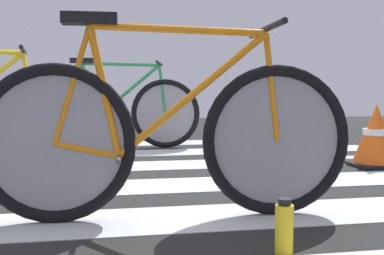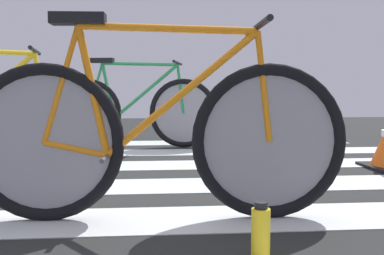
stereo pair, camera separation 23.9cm
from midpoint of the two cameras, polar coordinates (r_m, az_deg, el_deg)
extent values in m
cube|color=#232524|center=(2.81, -9.26, -7.76)|extent=(18.00, 14.00, 0.02)
cube|color=silver|center=(2.11, -6.99, -11.57)|extent=(5.20, 0.44, 0.00)
cube|color=silver|center=(2.85, -11.24, -7.36)|extent=(5.20, 0.44, 0.00)
cube|color=silver|center=(3.59, -7.96, -4.81)|extent=(5.20, 0.44, 0.00)
cube|color=silver|center=(4.33, -6.14, -3.18)|extent=(5.20, 0.44, 0.00)
cube|color=silver|center=(5.12, -8.07, -1.99)|extent=(5.20, 0.44, 0.00)
torus|color=black|center=(2.11, -14.95, -1.84)|extent=(0.72, 0.08, 0.72)
torus|color=black|center=(2.14, 12.84, -1.71)|extent=(0.72, 0.08, 0.72)
cylinder|color=gray|center=(2.11, -14.95, -1.84)|extent=(0.61, 0.03, 0.61)
cylinder|color=gray|center=(2.14, 12.84, -1.71)|extent=(0.61, 0.03, 0.61)
cylinder|color=orange|center=(2.07, 0.43, 12.36)|extent=(0.80, 0.07, 0.05)
cylinder|color=orange|center=(2.05, 2.10, 4.30)|extent=(0.70, 0.06, 0.59)
cylinder|color=orange|center=(2.06, -9.09, 4.52)|extent=(0.15, 0.04, 0.59)
cylinder|color=orange|center=(2.09, -11.18, -2.66)|extent=(0.29, 0.04, 0.09)
cylinder|color=orange|center=(2.08, -12.94, 5.29)|extent=(0.19, 0.03, 0.53)
cylinder|color=orange|center=(2.12, 12.18, 5.02)|extent=(0.09, 0.03, 0.50)
cube|color=black|center=(2.09, -10.88, 13.29)|extent=(0.24, 0.10, 0.05)
cylinder|color=black|center=(2.13, 11.51, 12.32)|extent=(0.05, 0.52, 0.03)
cylinder|color=#4C4C51|center=(2.08, -7.33, -3.49)|extent=(0.03, 0.34, 0.02)
torus|color=black|center=(3.44, -16.06, 0.60)|extent=(0.72, 0.15, 0.72)
cylinder|color=gray|center=(3.44, -16.06, 0.60)|extent=(0.60, 0.08, 0.61)
cylinder|color=yellow|center=(3.44, -16.66, 4.76)|extent=(0.09, 0.04, 0.50)
cylinder|color=black|center=(3.45, -17.26, 9.23)|extent=(0.09, 0.52, 0.03)
torus|color=black|center=(4.91, -11.55, 1.86)|extent=(0.71, 0.20, 0.72)
torus|color=black|center=(4.70, 0.37, 1.82)|extent=(0.71, 0.20, 0.72)
cylinder|color=gray|center=(4.91, -11.55, 1.86)|extent=(0.60, 0.13, 0.61)
cylinder|color=gray|center=(4.70, 0.37, 1.82)|extent=(0.60, 0.13, 0.61)
cylinder|color=#288B4A|center=(4.77, -5.19, 7.98)|extent=(0.79, 0.19, 0.05)
cylinder|color=#288B4A|center=(4.75, -4.45, 4.50)|extent=(0.69, 0.17, 0.59)
cylinder|color=#288B4A|center=(4.84, -9.12, 4.57)|extent=(0.16, 0.06, 0.59)
cylinder|color=#288B4A|center=(4.87, -9.98, 1.50)|extent=(0.29, 0.08, 0.09)
cylinder|color=#288B4A|center=(4.88, -10.71, 4.90)|extent=(0.19, 0.06, 0.53)
cylinder|color=#288B4A|center=(4.69, 0.00, 4.88)|extent=(0.09, 0.05, 0.50)
cube|color=black|center=(4.87, -9.85, 8.33)|extent=(0.25, 0.14, 0.05)
cylinder|color=black|center=(4.71, -0.36, 8.17)|extent=(0.13, 0.52, 0.03)
cylinder|color=#4C4C51|center=(4.84, -8.39, 1.14)|extent=(0.09, 0.34, 0.02)
cylinder|color=gold|center=(1.67, 12.75, -12.87)|extent=(0.07, 0.07, 0.18)
cylinder|color=black|center=(1.65, 12.81, -9.48)|extent=(0.05, 0.05, 0.02)
camera|label=1|loc=(0.12, -94.82, -0.39)|focal=42.24mm
camera|label=2|loc=(0.12, 85.18, 0.39)|focal=42.24mm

